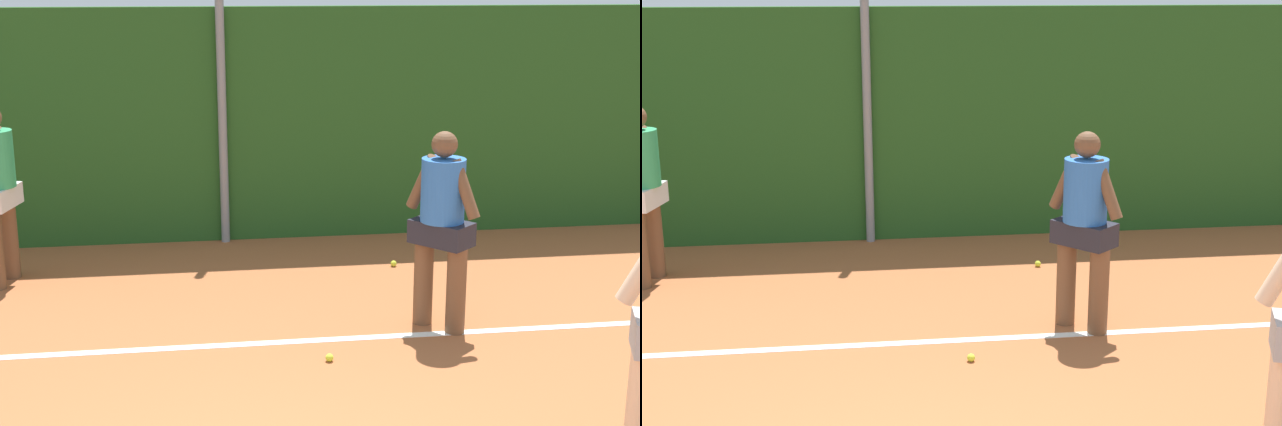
{
  "view_description": "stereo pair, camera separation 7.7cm",
  "coord_description": "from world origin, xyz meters",
  "views": [
    {
      "loc": [
        -0.29,
        -3.91,
        3.06
      ],
      "look_at": [
        0.69,
        3.08,
        1.18
      ],
      "focal_mm": 49.94,
      "sensor_mm": 36.0,
      "label": 1
    },
    {
      "loc": [
        -0.21,
        -3.92,
        3.06
      ],
      "look_at": [
        0.69,
        3.08,
        1.18
      ],
      "focal_mm": 49.94,
      "sensor_mm": 36.0,
      "label": 2
    }
  ],
  "objects": [
    {
      "name": "hedge_fence_backdrop",
      "position": [
        0.0,
        6.5,
        1.37
      ],
      "size": [
        18.77,
        0.25,
        2.73
      ],
      "primitive_type": "cube",
      "color": "#23511E",
      "rests_on": "ground_plane"
    },
    {
      "name": "ground_plane",
      "position": [
        0.0,
        1.91,
        0.0
      ],
      "size": [
        28.88,
        28.88,
        0.0
      ],
      "primitive_type": "plane",
      "color": "#A85B33"
    },
    {
      "name": "tennis_ball_1",
      "position": [
        0.72,
        2.76,
        0.03
      ],
      "size": [
        0.07,
        0.07,
        0.07
      ],
      "primitive_type": "sphere",
      "color": "#CCDB33",
      "rests_on": "ground_plane"
    },
    {
      "name": "fence_post_center",
      "position": [
        0.0,
        6.32,
        1.5
      ],
      "size": [
        0.1,
        0.1,
        3.01
      ],
      "primitive_type": "cylinder",
      "color": "gray",
      "rests_on": "ground_plane"
    },
    {
      "name": "court_baseline_paint",
      "position": [
        0.0,
        3.21,
        0.0
      ],
      "size": [
        13.72,
        0.1,
        0.01
      ],
      "primitive_type": "cube",
      "color": "white",
      "rests_on": "ground_plane"
    },
    {
      "name": "tennis_ball_5",
      "position": [
        1.78,
        5.11,
        0.03
      ],
      "size": [
        0.07,
        0.07,
        0.07
      ],
      "primitive_type": "sphere",
      "color": "#CCDB33",
      "rests_on": "ground_plane"
    },
    {
      "name": "player_midcourt",
      "position": [
        1.8,
        3.36,
        1.0
      ],
      "size": [
        0.57,
        0.6,
        1.79
      ],
      "rotation": [
        0.0,
        0.0,
        2.29
      ],
      "color": "brown",
      "rests_on": "ground_plane"
    }
  ]
}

